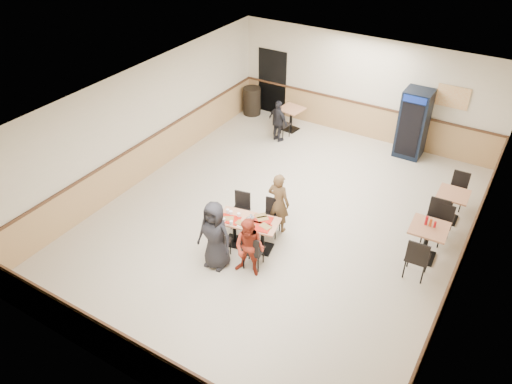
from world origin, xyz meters
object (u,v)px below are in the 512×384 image
Objects in this scene: side_table_near at (427,237)px; back_table at (291,116)px; side_table_far at (451,202)px; lone_diner at (278,121)px; diner_woman_left at (215,235)px; diner_man_opposite at (278,202)px; main_table at (248,229)px; diner_woman_right at (249,248)px; pepsi_cooler at (413,124)px; trash_bin at (252,101)px.

side_table_near reaches higher than back_table.
back_table is (-5.18, 3.74, -0.06)m from side_table_near.
lone_diner is at bearing 166.21° from side_table_far.
diner_woman_left is 1.06× the size of diner_man_opposite.
main_table is 0.90× the size of diner_woman_left.
side_table_far is at bearing 44.40° from diner_woman_right.
diner_woman_right is (0.47, -0.71, 0.20)m from main_table.
lone_diner reaches higher than main_table.
trash_bin is at bearing -179.71° from pepsi_cooler.
pepsi_cooler is at bearing -106.33° from diner_man_opposite.
side_table_far is 0.38× the size of pepsi_cooler.
diner_woman_left is 2.14× the size of side_table_far.
diner_woman_right reaches higher than back_table.
main_table is at bearing -59.06° from trash_bin.
diner_woman_right is 1.84× the size of side_table_far.
back_table is at bearing 100.93° from diner_woman_left.
pepsi_cooler is (1.30, 6.47, 0.30)m from diner_woman_right.
side_table_far is (5.31, -1.30, -0.15)m from lone_diner.
main_table is at bearing 70.30° from diner_woman_left.
pepsi_cooler reaches higher than lone_diner.
diner_woman_left is 5.57m from side_table_far.
diner_woman_left is 7.30m from trash_bin.
lone_diner is at bearing -161.52° from pepsi_cooler.
trash_bin is (-3.42, 5.71, -0.02)m from main_table.
side_table_near is 0.41× the size of pepsi_cooler.
diner_woman_left reaches higher than diner_woman_right.
back_table is at bearing -70.99° from lone_diner.
lone_diner is (-1.54, 5.40, -0.14)m from diner_woman_left.
back_table is (-2.27, 6.07, -0.19)m from diner_woman_right.
side_table_near is at bearing -31.03° from trash_bin.
back_table is (-5.31, 2.12, -0.01)m from side_table_far.
pepsi_cooler reaches higher than diner_woman_left.
diner_woman_left reaches higher than back_table.
lone_diner is at bearing 102.93° from diner_woman_left.
side_table_far is 0.96× the size of back_table.
diner_woman_right is at bearing -127.47° from side_table_far.
diner_man_opposite is 1.82× the size of side_table_near.
side_table_far is at bearing -19.60° from trash_bin.
diner_woman_left is 1.74× the size of trash_bin.
diner_woman_right is at bearing -58.76° from trash_bin.
diner_man_opposite is at bearing -166.35° from side_table_near.
diner_man_opposite reaches higher than trash_bin.
diner_man_opposite is 1.64× the size of trash_bin.
main_table is 1.84× the size of back_table.
diner_man_opposite is 5.13m from pepsi_cooler.
diner_man_opposite is 2.01× the size of side_table_far.
diner_woman_left is 1.16× the size of diner_woman_right.
diner_man_opposite reaches higher than side_table_far.
diner_woman_left is (-0.26, -0.86, 0.31)m from main_table.
main_table is 6.66m from trash_bin.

